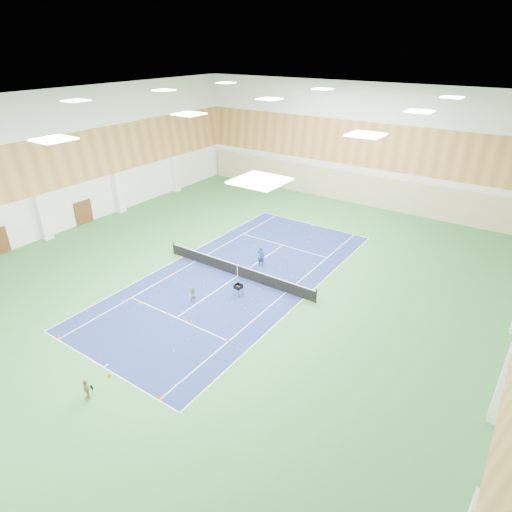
% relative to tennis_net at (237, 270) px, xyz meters
% --- Properties ---
extents(ground, '(40.00, 40.00, 0.00)m').
position_rel_tennis_net_xyz_m(ground, '(0.00, 0.00, -0.55)').
color(ground, '#2F6E37').
rests_on(ground, ground).
extents(room_shell, '(36.00, 40.00, 12.00)m').
position_rel_tennis_net_xyz_m(room_shell, '(0.00, 0.00, 5.45)').
color(room_shell, white).
rests_on(room_shell, ground).
extents(wood_cladding, '(36.00, 40.00, 8.00)m').
position_rel_tennis_net_xyz_m(wood_cladding, '(0.00, 0.00, 7.45)').
color(wood_cladding, '#BF8247').
rests_on(wood_cladding, room_shell).
extents(ceiling_light_grid, '(21.40, 25.40, 0.06)m').
position_rel_tennis_net_xyz_m(ceiling_light_grid, '(0.00, 0.00, 11.37)').
color(ceiling_light_grid, white).
rests_on(ceiling_light_grid, room_shell).
extents(court_surface, '(10.97, 23.77, 0.01)m').
position_rel_tennis_net_xyz_m(court_surface, '(0.00, 0.00, -0.55)').
color(court_surface, navy).
rests_on(court_surface, ground).
extents(tennis_balls_scatter, '(10.57, 22.77, 0.07)m').
position_rel_tennis_net_xyz_m(tennis_balls_scatter, '(0.00, 0.00, -0.50)').
color(tennis_balls_scatter, '#BDCB22').
rests_on(tennis_balls_scatter, ground).
extents(tennis_net, '(12.80, 0.10, 1.10)m').
position_rel_tennis_net_xyz_m(tennis_net, '(0.00, 0.00, 0.00)').
color(tennis_net, black).
rests_on(tennis_net, ground).
extents(back_curtain, '(35.40, 0.16, 3.20)m').
position_rel_tennis_net_xyz_m(back_curtain, '(0.00, 19.75, 1.05)').
color(back_curtain, '#C6B793').
rests_on(back_curtain, ground).
extents(door_left_b, '(0.08, 1.80, 2.20)m').
position_rel_tennis_net_xyz_m(door_left_b, '(-17.92, 0.00, 0.55)').
color(door_left_b, '#593319').
rests_on(door_left_b, ground).
extents(coach, '(0.62, 0.43, 1.63)m').
position_rel_tennis_net_xyz_m(coach, '(0.48, 2.37, 0.26)').
color(coach, navy).
rests_on(coach, ground).
extents(child_court, '(0.62, 0.52, 1.14)m').
position_rel_tennis_net_xyz_m(child_court, '(-0.30, -4.48, 0.02)').
color(child_court, gray).
rests_on(child_court, ground).
extents(child_apron, '(0.71, 0.43, 1.13)m').
position_rel_tennis_net_xyz_m(child_apron, '(1.18, -13.71, 0.02)').
color(child_apron, tan).
rests_on(child_apron, ground).
extents(ball_cart, '(0.53, 0.53, 0.89)m').
position_rel_tennis_net_xyz_m(ball_cart, '(1.67, -2.14, -0.11)').
color(ball_cart, black).
rests_on(ball_cart, ground).
extents(cone_svc_a, '(0.22, 0.22, 0.24)m').
position_rel_tennis_net_xyz_m(cone_svc_a, '(-3.10, -6.57, -0.43)').
color(cone_svc_a, orange).
rests_on(cone_svc_a, ground).
extents(cone_svc_b, '(0.19, 0.19, 0.21)m').
position_rel_tennis_net_xyz_m(cone_svc_b, '(-0.81, -6.38, -0.45)').
color(cone_svc_b, '#FF520D').
rests_on(cone_svc_b, ground).
extents(cone_svc_c, '(0.21, 0.21, 0.23)m').
position_rel_tennis_net_xyz_m(cone_svc_c, '(0.66, -6.30, -0.44)').
color(cone_svc_c, '#FB630D').
rests_on(cone_svc_c, ground).
extents(cone_svc_d, '(0.17, 0.17, 0.19)m').
position_rel_tennis_net_xyz_m(cone_svc_d, '(4.06, -6.40, -0.46)').
color(cone_svc_d, '#DD510B').
rests_on(cone_svc_d, ground).
extents(cone_base_a, '(0.18, 0.18, 0.20)m').
position_rel_tennis_net_xyz_m(cone_base_a, '(-4.23, -11.75, -0.45)').
color(cone_base_a, '#E93B0C').
rests_on(cone_base_a, ground).
extents(cone_base_b, '(0.17, 0.17, 0.19)m').
position_rel_tennis_net_xyz_m(cone_base_b, '(-0.87, -11.53, -0.45)').
color(cone_base_b, '#D7460B').
rests_on(cone_base_b, ground).
extents(cone_base_c, '(0.22, 0.22, 0.24)m').
position_rel_tennis_net_xyz_m(cone_base_c, '(0.81, -12.17, -0.43)').
color(cone_base_c, '#FF5E0D').
rests_on(cone_base_c, ground).
extents(cone_base_d, '(0.20, 0.20, 0.22)m').
position_rel_tennis_net_xyz_m(cone_base_d, '(4.02, -11.70, -0.44)').
color(cone_base_d, '#E13D0B').
rests_on(cone_base_d, ground).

